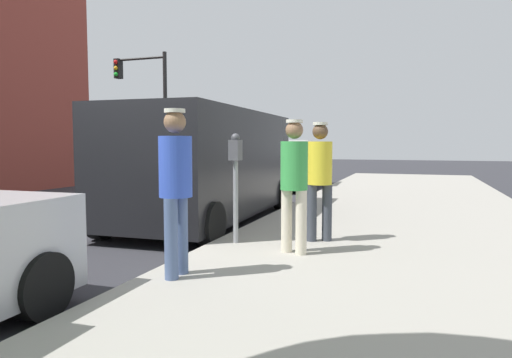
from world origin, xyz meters
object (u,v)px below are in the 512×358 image
object	(u,v)px
parking_meter_near	(235,169)
pedestrian_in_yellow	(320,174)
pedestrian_in_blue	(176,181)
traffic_light_corner	(147,95)
pedestrian_in_green	(294,177)
parked_sedan_ahead	(291,166)
parked_van	(208,163)

from	to	relation	value
parking_meter_near	pedestrian_in_yellow	xyz separation A→B (m)	(1.07, 0.51, -0.07)
pedestrian_in_blue	pedestrian_in_yellow	xyz separation A→B (m)	(1.05, 2.22, -0.03)
traffic_light_corner	pedestrian_in_green	bearing A→B (deg)	-50.07
parking_meter_near	pedestrian_in_blue	bearing A→B (deg)	-89.13
pedestrian_in_blue	pedestrian_in_green	distance (m)	1.65
parking_meter_near	parked_sedan_ahead	distance (m)	9.68
pedestrian_in_yellow	parked_sedan_ahead	world-z (taller)	pedestrian_in_yellow
pedestrian_in_yellow	pedestrian_in_green	xyz separation A→B (m)	(-0.16, -0.83, -0.00)
traffic_light_corner	pedestrian_in_blue	bearing A→B (deg)	-56.25
pedestrian_in_yellow	traffic_light_corner	distance (m)	13.72
pedestrian_in_yellow	parked_van	world-z (taller)	parked_van
parked_sedan_ahead	traffic_light_corner	distance (m)	6.96
parked_van	parked_sedan_ahead	world-z (taller)	parked_van
parking_meter_near	pedestrian_in_blue	size ratio (longest dim) A/B	0.88
parking_meter_near	pedestrian_in_blue	distance (m)	1.71
pedestrian_in_green	traffic_light_corner	world-z (taller)	traffic_light_corner
pedestrian_in_green	parked_van	size ratio (longest dim) A/B	0.32
pedestrian_in_yellow	traffic_light_corner	bearing A→B (deg)	132.70
parked_sedan_ahead	traffic_light_corner	xyz separation A→B (m)	(-6.32, 0.93, 2.77)
parking_meter_near	parked_sedan_ahead	bearing A→B (deg)	100.54
parking_meter_near	pedestrian_in_blue	xyz separation A→B (m)	(0.03, -1.71, -0.04)
parking_meter_near	parked_van	world-z (taller)	parked_van
parking_meter_near	parked_van	distance (m)	2.72
pedestrian_in_green	parking_meter_near	bearing A→B (deg)	160.63
parking_meter_near	parked_sedan_ahead	world-z (taller)	parking_meter_near
parking_meter_near	traffic_light_corner	bearing A→B (deg)	127.77
pedestrian_in_blue	pedestrian_in_green	world-z (taller)	pedestrian_in_blue
pedestrian_in_blue	parked_van	world-z (taller)	parked_van
pedestrian_in_yellow	pedestrian_in_green	bearing A→B (deg)	-100.70
parked_van	pedestrian_in_green	bearing A→B (deg)	-46.97
parked_van	parked_sedan_ahead	xyz separation A→B (m)	(-0.27, 7.24, -0.41)
pedestrian_in_green	parked_sedan_ahead	bearing A→B (deg)	105.28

